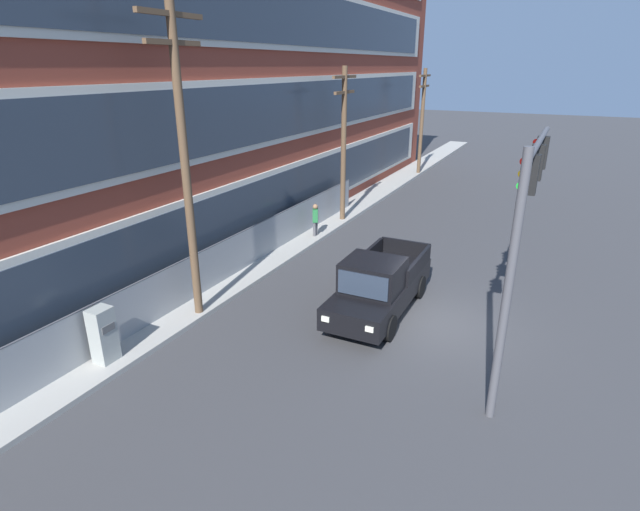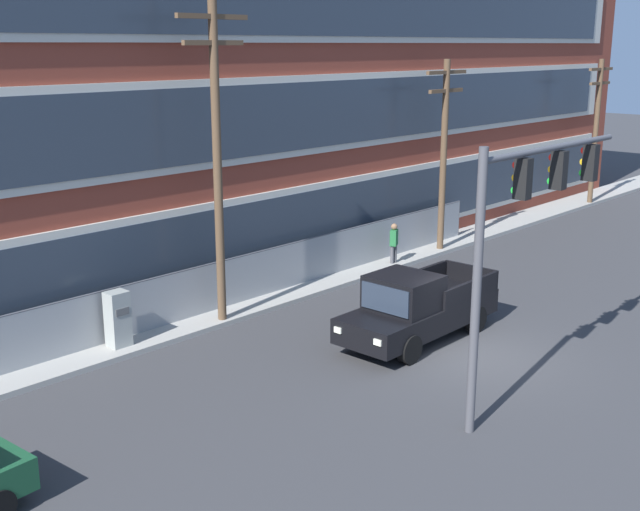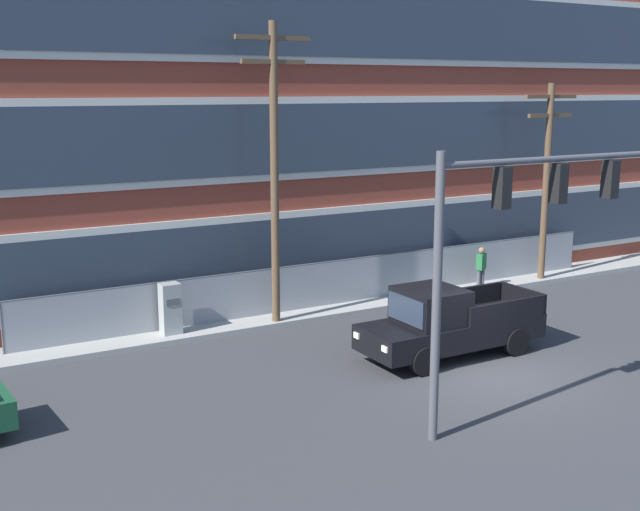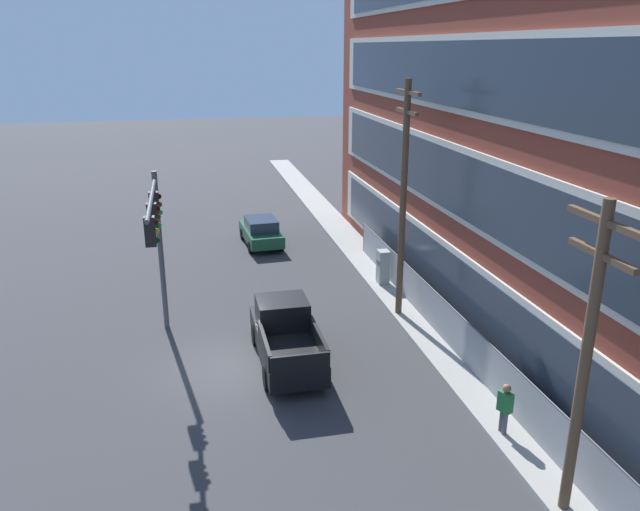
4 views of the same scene
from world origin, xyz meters
TOP-DOWN VIEW (x-y plane):
  - ground_plane at (0.00, 0.00)m, footprint 160.00×160.00m
  - sidewalk_building_side at (0.00, 7.66)m, footprint 80.00×1.80m
  - brick_mill_building at (4.27, 13.84)m, footprint 46.07×11.16m
  - chain_link_fence at (0.06, 7.88)m, footprint 22.35×0.06m
  - traffic_signal_mast at (-1.90, -2.27)m, footprint 6.14×0.43m
  - pickup_truck_black at (-0.12, 1.89)m, footprint 5.52×2.05m
  - utility_pole_near_corner at (-2.94, 7.04)m, footprint 2.48×0.26m
  - utility_pole_midblock at (8.77, 7.15)m, footprint 2.53×0.26m
  - utility_pole_far_east at (22.31, 6.96)m, footprint 2.51×0.26m
  - electrical_cabinet at (-6.33, 7.43)m, footprint 0.59×0.51m
  - pedestrian_near_cabinet at (5.70, 7.17)m, footprint 0.46×0.39m

SIDE VIEW (x-z plane):
  - ground_plane at x=0.00m, z-range 0.00..0.00m
  - sidewalk_building_side at x=0.00m, z-range 0.00..0.16m
  - electrical_cabinet at x=-6.33m, z-range 0.00..1.72m
  - chain_link_fence at x=0.06m, z-range 0.02..1.72m
  - pickup_truck_black at x=-0.12m, z-range -0.07..2.01m
  - pedestrian_near_cabinet at x=5.70m, z-range 0.13..1.82m
  - utility_pole_far_east at x=22.31m, z-range 0.45..7.95m
  - utility_pole_midblock at x=8.77m, z-range 0.45..8.13m
  - traffic_signal_mast at x=-1.90m, z-range 1.46..7.71m
  - utility_pole_near_corner at x=-2.94m, z-range 0.48..9.94m
  - brick_mill_building at x=4.27m, z-range 0.01..15.51m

